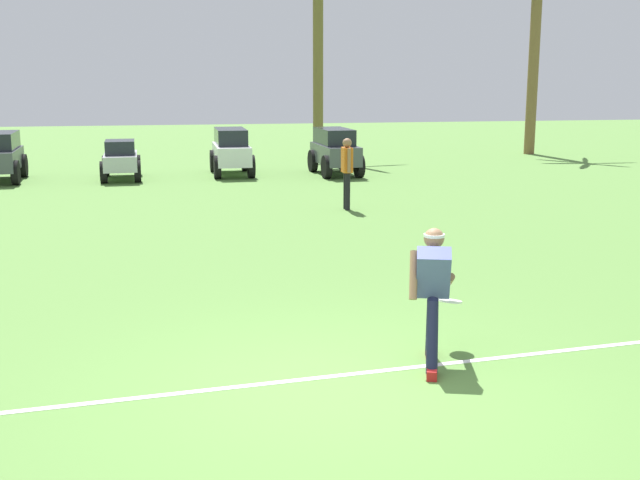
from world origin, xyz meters
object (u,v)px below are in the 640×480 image
at_px(frisbee_in_flight, 450,301).
at_px(palm_tree_far_left, 318,42).
at_px(teammate_near_sideline, 347,167).
at_px(parked_car_slot_a, 0,155).
at_px(frisbee_thrower, 433,289).
at_px(parked_car_slot_d, 335,150).
at_px(parked_car_slot_b, 121,159).
at_px(parked_car_slot_c, 231,150).
at_px(palm_tree_left_of_centre, 534,55).

xyz_separation_m(frisbee_in_flight, palm_tree_far_left, (2.27, 20.69, 3.48)).
bearing_deg(teammate_near_sideline, frisbee_in_flight, -95.10).
xyz_separation_m(teammate_near_sideline, parked_car_slot_a, (-8.40, 6.30, -0.22)).
distance_m(frisbee_thrower, parked_car_slot_d, 15.69).
height_order(parked_car_slot_b, palm_tree_far_left, palm_tree_far_left).
distance_m(parked_car_slot_d, palm_tree_far_left, 6.49).
bearing_deg(frisbee_thrower, parked_car_slot_a, 114.76).
xyz_separation_m(frisbee_thrower, parked_car_slot_d, (2.11, 15.54, -0.07)).
xyz_separation_m(parked_car_slot_b, palm_tree_far_left, (6.64, 5.58, 3.43)).
height_order(parked_car_slot_c, palm_tree_far_left, palm_tree_far_left).
relative_size(frisbee_in_flight, parked_car_slot_d, 0.15).
relative_size(teammate_near_sideline, palm_tree_far_left, 0.22).
xyz_separation_m(teammate_near_sideline, palm_tree_left_of_centre, (9.23, 10.82, 2.63)).
bearing_deg(frisbee_thrower, teammate_near_sideline, 83.07).
distance_m(frisbee_in_flight, palm_tree_far_left, 21.11).
xyz_separation_m(frisbee_thrower, teammate_near_sideline, (1.14, 9.43, 0.15)).
height_order(frisbee_in_flight, teammate_near_sideline, teammate_near_sideline).
height_order(parked_car_slot_c, palm_tree_left_of_centre, palm_tree_left_of_centre).
bearing_deg(frisbee_in_flight, parked_car_slot_d, 83.32).
relative_size(teammate_near_sideline, parked_car_slot_d, 0.64).
xyz_separation_m(parked_car_slot_a, parked_car_slot_d, (9.37, -0.18, 0.00)).
bearing_deg(palm_tree_far_left, parked_car_slot_a, -151.31).
xyz_separation_m(teammate_near_sideline, parked_car_slot_c, (-2.04, 6.61, -0.22)).
height_order(teammate_near_sideline, parked_car_slot_b, teammate_near_sideline).
relative_size(frisbee_thrower, frisbee_in_flight, 3.77).
relative_size(frisbee_thrower, parked_car_slot_c, 0.58).
xyz_separation_m(parked_car_slot_c, palm_tree_far_left, (3.50, 5.09, 3.28)).
bearing_deg(parked_car_slot_a, palm_tree_far_left, 28.69).
bearing_deg(teammate_near_sideline, palm_tree_left_of_centre, 49.52).
relative_size(palm_tree_far_left, palm_tree_left_of_centre, 1.14).
xyz_separation_m(frisbee_thrower, parked_car_slot_a, (-7.25, 15.73, -0.07)).
distance_m(parked_car_slot_a, parked_car_slot_d, 9.37).
height_order(frisbee_thrower, palm_tree_left_of_centre, palm_tree_left_of_centre).
height_order(frisbee_in_flight, palm_tree_left_of_centre, palm_tree_left_of_centre).
bearing_deg(parked_car_slot_c, parked_car_slot_d, -9.42).
height_order(parked_car_slot_b, parked_car_slot_d, parked_car_slot_d).
bearing_deg(parked_car_slot_d, palm_tree_left_of_centre, 29.62).
relative_size(parked_car_slot_c, palm_tree_far_left, 0.34).
bearing_deg(palm_tree_left_of_centre, palm_tree_far_left, 173.49).
distance_m(parked_car_slot_b, palm_tree_left_of_centre, 15.44).
xyz_separation_m(frisbee_thrower, parked_car_slot_c, (-0.89, 16.04, -0.07)).
relative_size(frisbee_in_flight, teammate_near_sideline, 0.24).
bearing_deg(parked_car_slot_c, frisbee_in_flight, -85.48).
bearing_deg(frisbee_thrower, parked_car_slot_c, 93.18).
bearing_deg(palm_tree_left_of_centre, parked_car_slot_c, -159.55).
bearing_deg(palm_tree_left_of_centre, parked_car_slot_b, -161.94).
height_order(frisbee_in_flight, parked_car_slot_c, parked_car_slot_c).
bearing_deg(frisbee_thrower, parked_car_slot_d, 82.27).
bearing_deg(palm_tree_far_left, frisbee_thrower, -97.05).
bearing_deg(frisbee_in_flight, parked_car_slot_c, 94.52).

